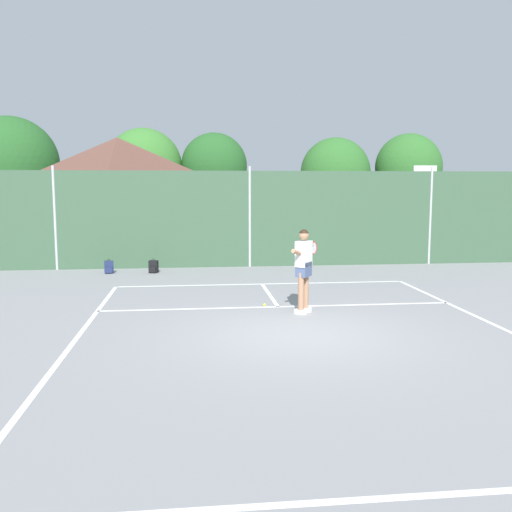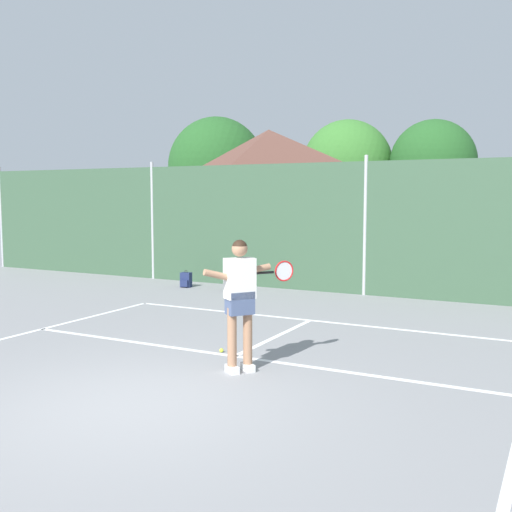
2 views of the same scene
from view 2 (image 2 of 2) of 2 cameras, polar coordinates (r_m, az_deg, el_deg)
ground_plane at (r=7.38m, az=-11.79°, el=-13.78°), size 120.00×120.00×0.00m
court_markings at (r=7.87m, az=-8.74°, el=-12.48°), size 8.30×11.10×0.01m
chainlink_fence at (r=15.06m, az=10.32°, el=2.58°), size 26.09×0.09×3.45m
clubhouse_building at (r=21.37m, az=1.20°, el=5.77°), size 5.51×4.68×4.78m
treeline_backdrop at (r=27.10m, az=13.16°, el=8.42°), size 26.22×4.49×6.43m
tennis_player at (r=8.32m, az=-1.48°, el=-3.55°), size 0.82×1.24×1.85m
tennis_ball at (r=9.56m, az=-3.30°, el=-8.94°), size 0.07×0.07×0.07m
backpack_navy at (r=16.31m, az=-6.68°, el=-2.29°), size 0.30×0.27×0.46m
backpack_black at (r=15.52m, az=-2.47°, el=-2.67°), size 0.32×0.30×0.46m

